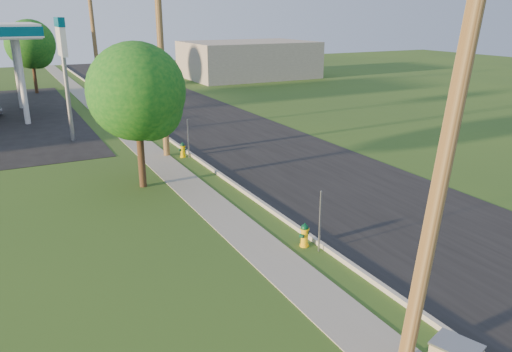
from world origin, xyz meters
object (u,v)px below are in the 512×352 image
(hydrant_near, at_px, (305,235))
(hydrant_mid, at_px, (183,150))
(utility_pole_mid, at_px, (161,58))
(tree_lot, at_px, (32,46))
(utility_pole_far, at_px, (95,43))
(utility_pole_near, at_px, (448,141))
(price_pylon, at_px, (62,44))
(hydrant_far, at_px, (137,117))
(tree_verge, at_px, (140,96))

(hydrant_near, distance_m, hydrant_mid, 11.59)
(utility_pole_mid, height_order, tree_lot, utility_pole_mid)
(utility_pole_far, bearing_deg, utility_pole_near, -90.00)
(utility_pole_near, relative_size, utility_pole_far, 1.00)
(price_pylon, relative_size, hydrant_near, 8.67)
(utility_pole_near, xyz_separation_m, hydrant_near, (0.64, 5.72, -4.42))
(hydrant_mid, relative_size, hydrant_far, 0.95)
(hydrant_near, bearing_deg, tree_verge, 110.26)
(hydrant_mid, xyz_separation_m, hydrant_far, (0.04, 9.41, 0.02))
(utility_pole_far, bearing_deg, utility_pole_mid, -90.00)
(price_pylon, relative_size, hydrant_mid, 8.66)
(tree_verge, relative_size, hydrant_far, 7.24)
(utility_pole_near, distance_m, hydrant_far, 27.08)
(utility_pole_near, height_order, tree_lot, utility_pole_near)
(utility_pole_mid, xyz_separation_m, hydrant_near, (0.64, -12.28, -4.57))
(hydrant_mid, bearing_deg, hydrant_far, 89.73)
(utility_pole_near, distance_m, utility_pole_mid, 18.00)
(price_pylon, distance_m, hydrant_mid, 9.19)
(tree_lot, xyz_separation_m, hydrant_mid, (4.78, -26.61, -3.85))
(utility_pole_mid, xyz_separation_m, tree_lot, (-4.14, 25.91, -0.72))
(tree_verge, distance_m, hydrant_far, 13.82)
(tree_lot, xyz_separation_m, hydrant_near, (4.78, -38.20, -3.85))
(hydrant_mid, bearing_deg, utility_pole_far, 91.96)
(utility_pole_near, height_order, hydrant_near, utility_pole_near)
(tree_verge, xyz_separation_m, hydrant_near, (2.94, -7.95, -3.50))
(utility_pole_mid, bearing_deg, hydrant_mid, -47.53)
(utility_pole_near, height_order, hydrant_far, utility_pole_near)
(utility_pole_mid, xyz_separation_m, hydrant_mid, (0.64, -0.70, -4.57))
(utility_pole_mid, height_order, utility_pole_far, utility_pole_mid)
(utility_pole_near, height_order, hydrant_mid, utility_pole_near)
(price_pylon, bearing_deg, hydrant_near, -75.67)
(price_pylon, bearing_deg, tree_lot, 90.66)
(tree_verge, xyz_separation_m, tree_lot, (-1.84, 30.25, 0.35))
(utility_pole_near, xyz_separation_m, utility_pole_mid, (-0.00, 18.00, 0.15))
(price_pylon, distance_m, tree_verge, 10.08)
(utility_pole_mid, distance_m, price_pylon, 6.76)
(tree_verge, height_order, hydrant_far, tree_verge)
(tree_lot, bearing_deg, price_pylon, -89.34)
(utility_pole_far, xyz_separation_m, hydrant_mid, (0.64, -18.70, -4.42))
(utility_pole_far, distance_m, price_pylon, 13.11)
(utility_pole_mid, bearing_deg, tree_verge, -117.89)
(price_pylon, xyz_separation_m, tree_lot, (-0.24, 20.41, -1.20))
(utility_pole_near, distance_m, hydrant_mid, 17.87)
(price_pylon, relative_size, tree_verge, 1.13)
(hydrant_near, bearing_deg, hydrant_far, 89.89)
(utility_pole_near, relative_size, utility_pole_mid, 0.97)
(utility_pole_mid, xyz_separation_m, hydrant_far, (0.68, 8.71, -4.54))
(hydrant_far, bearing_deg, tree_verge, -102.85)
(utility_pole_near, xyz_separation_m, utility_pole_far, (-0.00, 36.00, 0.00))
(tree_verge, bearing_deg, hydrant_mid, 51.10)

